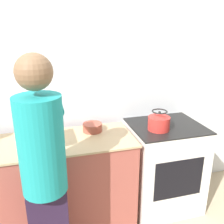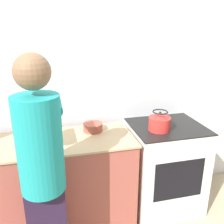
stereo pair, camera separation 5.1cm
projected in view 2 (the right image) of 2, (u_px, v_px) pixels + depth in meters
The scene contains 8 objects.
wall_back at pixel (72, 84), 2.46m from camera, with size 8.00×0.05×2.60m.
counter at pixel (40, 187), 2.28m from camera, with size 1.73×0.58×0.90m.
oven at pixel (164, 167), 2.59m from camera, with size 0.70×0.62×0.92m.
person at pixel (42, 168), 1.67m from camera, with size 0.34×0.58×1.70m.
cutting_board at pixel (43, 140), 2.16m from camera, with size 0.32×0.26×0.02m.
knife at pixel (39, 141), 2.12m from camera, with size 0.23×0.04×0.01m.
kettle at pixel (160, 122), 2.32m from camera, with size 0.20×0.20×0.19m.
bowl_mixing at pixel (93, 127), 2.36m from camera, with size 0.18×0.18×0.08m.
Camera 2 is at (-0.20, -1.75, 1.85)m, focal length 40.00 mm.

